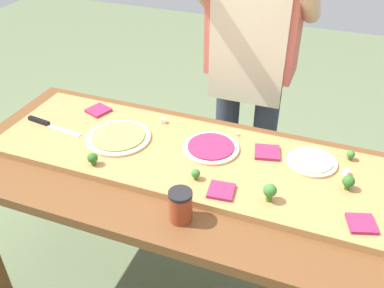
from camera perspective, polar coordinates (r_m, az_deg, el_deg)
name	(u,v)px	position (r m, az deg, el deg)	size (l,w,h in m)	color
prep_table	(197,192)	(1.65, 0.69, -6.49)	(1.84, 0.75, 0.78)	brown
cutting_board	(188,157)	(1.63, -0.55, -1.72)	(1.52, 0.48, 0.03)	#B27F47
chefs_knife	(47,124)	(1.89, -18.85, 2.57)	(0.28, 0.06, 0.02)	#B7BABF
pizza_whole_cheese_artichoke	(312,161)	(1.63, 15.70, -2.26)	(0.19, 0.19, 0.02)	beige
pizza_whole_beet_magenta	(211,147)	(1.64, 2.53, -0.47)	(0.22, 0.22, 0.02)	beige
pizza_whole_pesto_green	(118,137)	(1.73, -9.80, 0.92)	(0.26, 0.26, 0.02)	beige
pizza_slice_near_left	(267,152)	(1.64, 10.02, -1.10)	(0.09, 0.09, 0.01)	#9E234C
pizza_slice_far_left	(362,224)	(1.43, 21.73, -9.86)	(0.08, 0.08, 0.01)	#9E234C
pizza_slice_far_right	(98,110)	(1.93, -12.40, 4.42)	(0.09, 0.09, 0.01)	#9E234C
pizza_slice_near_right	(221,191)	(1.45, 3.93, -6.26)	(0.09, 0.09, 0.01)	#9E234C
broccoli_floret_center_left	(196,174)	(1.49, 0.49, -3.99)	(0.03, 0.03, 0.04)	#3F7220
broccoli_floret_back_right	(270,191)	(1.42, 10.36, -6.22)	(0.04, 0.04, 0.07)	#3F7220
broccoli_floret_front_right	(348,182)	(1.54, 20.19, -4.75)	(0.04, 0.04, 0.05)	#366618
broccoli_floret_back_mid	(93,158)	(1.59, -13.14, -1.87)	(0.04, 0.04, 0.05)	#366618
broccoli_floret_front_mid	(351,155)	(1.68, 20.45, -1.33)	(0.03, 0.03, 0.04)	#3F7220
cheese_crumble_a	(163,121)	(1.80, -3.86, 3.12)	(0.02, 0.02, 0.02)	white
cheese_crumble_b	(237,134)	(1.73, 6.05, 1.31)	(0.01, 0.01, 0.01)	silver
cheese_crumble_c	(346,172)	(1.61, 19.95, -3.60)	(0.02, 0.02, 0.02)	white
sauce_jar	(181,206)	(1.36, -1.55, -8.26)	(0.08, 0.08, 0.11)	#99381E
cook_center	(251,52)	(2.01, 7.96, 12.04)	(0.54, 0.39, 1.67)	#333847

